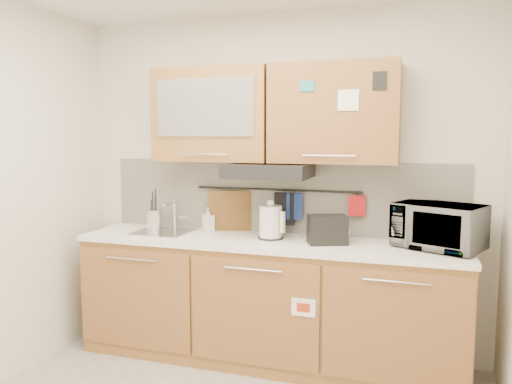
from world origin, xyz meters
The scene contains 17 objects.
wall_back centered at (0.00, 1.50, 1.30)m, with size 3.20×3.20×0.00m, color silver.
base_cabinet centered at (0.00, 1.19, 0.41)m, with size 2.80×0.64×0.88m.
countertop centered at (0.00, 1.19, 0.90)m, with size 2.82×0.62×0.04m, color white.
backsplash centered at (0.00, 1.49, 1.20)m, with size 2.80×0.02×0.56m, color silver.
upper_cabinets centered at (0.00, 1.32, 1.83)m, with size 1.82×0.37×0.70m.
range_hood centered at (0.00, 1.25, 1.42)m, with size 0.60×0.46×0.10m, color black.
sink centered at (-0.85, 1.21, 0.92)m, with size 0.42×0.40×0.26m.
utensil_rail centered at (0.00, 1.45, 1.26)m, with size 0.02×0.02×1.30m, color black.
utensil_crock centered at (-0.96, 1.27, 1.01)m, with size 0.15×0.15×0.33m.
kettle centered at (0.02, 1.23, 1.04)m, with size 0.22×0.21×0.29m.
toaster centered at (0.45, 1.18, 1.02)m, with size 0.31×0.25×0.20m.
microwave centered at (1.18, 1.27, 1.07)m, with size 0.55×0.37×0.30m, color #999999.
soap_bottle centered at (-0.54, 1.37, 1.02)m, with size 0.09×0.09×0.19m, color #999999.
cutting_board centered at (-0.38, 1.44, 1.03)m, with size 0.35×0.03×0.43m, color brown.
oven_mitt centered at (0.15, 1.44, 1.14)m, with size 0.12×0.03×0.20m, color navy.
dark_pouch centered at (0.07, 1.44, 1.12)m, with size 0.16×0.04×0.25m, color black.
pot_holder centered at (0.62, 1.44, 1.16)m, with size 0.12×0.02×0.15m, color #A81616.
Camera 1 is at (1.03, -2.24, 1.67)m, focal length 35.00 mm.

